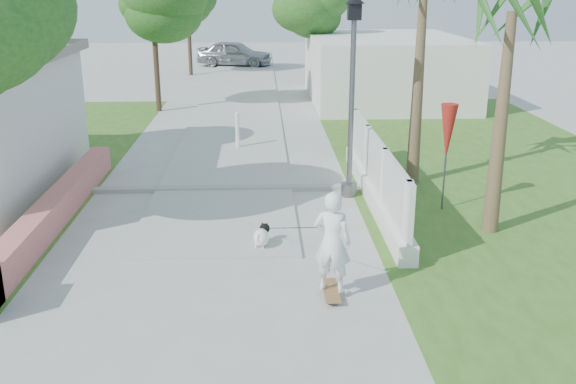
{
  "coord_description": "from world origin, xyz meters",
  "views": [
    {
      "loc": [
        0.91,
        -8.46,
        4.69
      ],
      "look_at": [
        1.37,
        2.48,
        1.1
      ],
      "focal_mm": 40.0,
      "sensor_mm": 36.0,
      "label": 1
    }
  ],
  "objects_px": {
    "street_lamp": "(352,91)",
    "parked_car": "(235,53)",
    "patio_umbrella": "(448,133)",
    "skateboarder": "(295,231)",
    "bollard": "(237,129)",
    "dog": "(262,236)"
  },
  "relations": [
    {
      "from": "street_lamp",
      "to": "parked_car",
      "type": "xyz_separation_m",
      "value": [
        -3.51,
        24.1,
        -1.69
      ]
    },
    {
      "from": "patio_umbrella",
      "to": "skateboarder",
      "type": "bearing_deg",
      "value": -137.74
    },
    {
      "from": "street_lamp",
      "to": "bollard",
      "type": "distance_m",
      "value": 5.56
    },
    {
      "from": "parked_car",
      "to": "bollard",
      "type": "bearing_deg",
      "value": -162.9
    },
    {
      "from": "patio_umbrella",
      "to": "skateboarder",
      "type": "xyz_separation_m",
      "value": [
        -3.36,
        -3.05,
        -0.92
      ]
    },
    {
      "from": "skateboarder",
      "to": "street_lamp",
      "type": "bearing_deg",
      "value": -90.42
    },
    {
      "from": "bollard",
      "to": "parked_car",
      "type": "xyz_separation_m",
      "value": [
        -0.81,
        19.6,
        0.15
      ]
    },
    {
      "from": "patio_umbrella",
      "to": "dog",
      "type": "xyz_separation_m",
      "value": [
        -3.91,
        -1.98,
        -1.45
      ]
    },
    {
      "from": "bollard",
      "to": "parked_car",
      "type": "relative_size",
      "value": 0.25
    },
    {
      "from": "dog",
      "to": "patio_umbrella",
      "type": "bearing_deg",
      "value": 44.02
    },
    {
      "from": "patio_umbrella",
      "to": "street_lamp",
      "type": "bearing_deg",
      "value": 152.24
    },
    {
      "from": "patio_umbrella",
      "to": "parked_car",
      "type": "height_order",
      "value": "patio_umbrella"
    },
    {
      "from": "skateboarder",
      "to": "parked_car",
      "type": "xyz_separation_m",
      "value": [
        -2.04,
        28.15,
        -0.03
      ]
    },
    {
      "from": "skateboarder",
      "to": "dog",
      "type": "height_order",
      "value": "skateboarder"
    },
    {
      "from": "street_lamp",
      "to": "bollard",
      "type": "xyz_separation_m",
      "value": [
        -2.7,
        4.5,
        -1.84
      ]
    },
    {
      "from": "dog",
      "to": "bollard",
      "type": "bearing_deg",
      "value": 112.47
    },
    {
      "from": "dog",
      "to": "parked_car",
      "type": "xyz_separation_m",
      "value": [
        -1.49,
        27.07,
        0.49
      ]
    },
    {
      "from": "patio_umbrella",
      "to": "dog",
      "type": "bearing_deg",
      "value": -153.19
    },
    {
      "from": "street_lamp",
      "to": "parked_car",
      "type": "relative_size",
      "value": 1.03
    },
    {
      "from": "street_lamp",
      "to": "patio_umbrella",
      "type": "bearing_deg",
      "value": -27.76
    },
    {
      "from": "bollard",
      "to": "dog",
      "type": "xyz_separation_m",
      "value": [
        0.69,
        -7.48,
        -0.34
      ]
    },
    {
      "from": "skateboarder",
      "to": "parked_car",
      "type": "distance_m",
      "value": 28.23
    }
  ]
}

